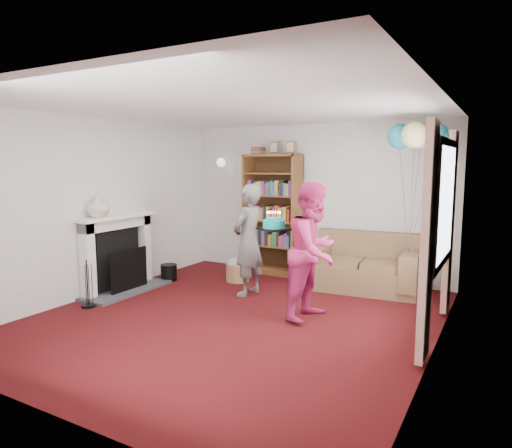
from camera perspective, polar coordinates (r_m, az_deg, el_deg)
The scene contains 16 objects.
ground at distance 5.66m, azimuth -2.62°, elevation -11.63°, with size 5.00×5.00×0.00m, color #34070D.
wall_back at distance 7.62m, azimuth 7.35°, elevation 2.92°, with size 4.50×0.02×2.50m, color silver.
wall_left at distance 6.85m, azimuth -18.98°, elevation 2.04°, with size 0.02×5.00×2.50m, color silver.
wall_right at distance 4.61m, azimuth 21.87°, elevation -0.62°, with size 0.02×5.00×2.50m, color silver.
ceiling at distance 5.39m, azimuth -2.78°, elevation 14.42°, with size 4.50×5.00×0.01m, color white.
fireplace at distance 6.96m, azimuth -16.59°, elevation -3.93°, with size 0.55×1.80×1.12m.
window_bay at distance 5.22m, azimuth 22.11°, elevation -0.26°, with size 0.14×2.02×2.20m.
wall_sconce at distance 8.28m, azimuth -4.37°, elevation 7.70°, with size 0.16×0.23×0.16m.
bookcase at distance 7.73m, azimuth 2.17°, elevation 1.06°, with size 0.95×0.42×2.22m.
sofa at distance 7.02m, azimuth 13.46°, elevation -5.34°, with size 1.57×0.83×0.83m.
wicker_basket at distance 7.30m, azimuth -2.28°, elevation -5.95°, with size 0.38×0.38×0.34m.
person_striped at distance 6.44m, azimuth -0.96°, elevation -2.03°, with size 0.57×0.38×1.58m, color black.
person_magenta at distance 5.50m, azimuth 7.25°, elevation -3.38°, with size 0.80×0.62×1.65m, color #C32762.
birthday_cake at distance 5.58m, azimuth 2.22°, elevation -0.03°, with size 0.32×0.32×0.22m.
balloons at distance 6.43m, azimuth 19.53°, elevation 10.34°, with size 0.77×0.77×1.74m.
mantel_vase at distance 6.64m, azimuth -19.15°, elevation 2.19°, with size 0.31×0.31×0.32m, color beige.
Camera 1 is at (2.83, -4.54, 1.87)m, focal length 32.00 mm.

